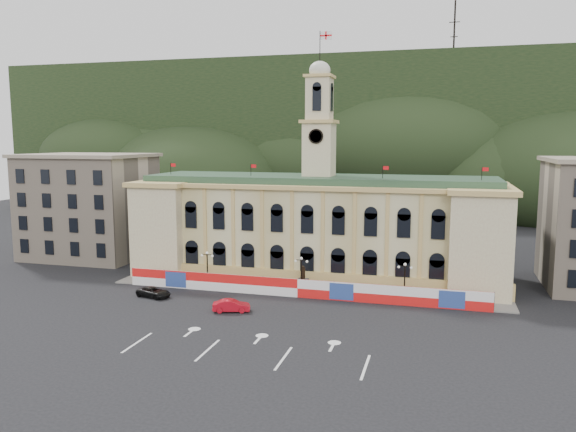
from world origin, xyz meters
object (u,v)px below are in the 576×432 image
(red_sedan, at_px, (231,306))
(statue, at_px, (303,283))
(lamp_center, at_px, (301,272))
(black_suv, at_px, (154,292))

(red_sedan, bearing_deg, statue, -46.09)
(lamp_center, height_order, black_suv, lamp_center)
(red_sedan, height_order, black_suv, red_sedan)
(statue, xyz_separation_m, black_suv, (-18.79, -8.10, -0.51))
(red_sedan, bearing_deg, lamp_center, -48.37)
(lamp_center, height_order, red_sedan, lamp_center)
(black_suv, bearing_deg, statue, -53.44)
(lamp_center, bearing_deg, red_sedan, -121.21)
(statue, relative_size, black_suv, 0.71)
(statue, bearing_deg, lamp_center, -90.00)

